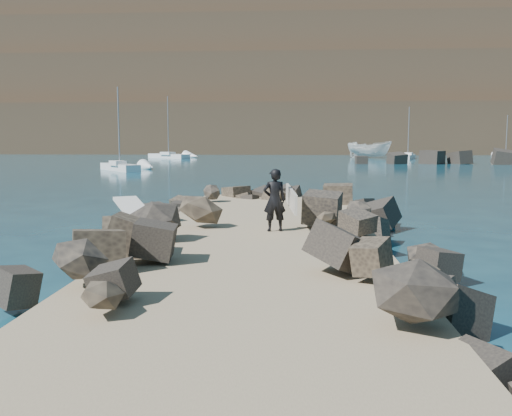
{
  "coord_description": "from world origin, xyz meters",
  "views": [
    {
      "loc": [
        0.85,
        -13.94,
        3.1
      ],
      "look_at": [
        0.0,
        -1.0,
        1.5
      ],
      "focal_mm": 40.0,
      "sensor_mm": 36.0,
      "label": 1
    }
  ],
  "objects_px": {
    "boat_imported": "(369,149)",
    "surfboard_resting": "(137,217)",
    "surfer_with_board": "(277,200)",
    "sailboat_f": "(506,155)"
  },
  "relations": [
    {
      "from": "boat_imported",
      "to": "surfboard_resting",
      "type": "bearing_deg",
      "value": -176.91
    },
    {
      "from": "surfboard_resting",
      "to": "boat_imported",
      "type": "height_order",
      "value": "boat_imported"
    },
    {
      "from": "boat_imported",
      "to": "surfer_with_board",
      "type": "relative_size",
      "value": 3.26
    },
    {
      "from": "surfboard_resting",
      "to": "surfer_with_board",
      "type": "bearing_deg",
      "value": -19.79
    },
    {
      "from": "surfboard_resting",
      "to": "surfer_with_board",
      "type": "distance_m",
      "value": 3.71
    },
    {
      "from": "surfboard_resting",
      "to": "sailboat_f",
      "type": "distance_m",
      "value": 90.68
    },
    {
      "from": "boat_imported",
      "to": "surfer_with_board",
      "type": "xyz_separation_m",
      "value": [
        -12.15,
        -74.29,
        0.14
      ]
    },
    {
      "from": "surfer_with_board",
      "to": "sailboat_f",
      "type": "distance_m",
      "value": 88.54
    },
    {
      "from": "surfboard_resting",
      "to": "boat_imported",
      "type": "xyz_separation_m",
      "value": [
        15.77,
        75.0,
        0.26
      ]
    },
    {
      "from": "boat_imported",
      "to": "sailboat_f",
      "type": "height_order",
      "value": "sailboat_f"
    }
  ]
}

